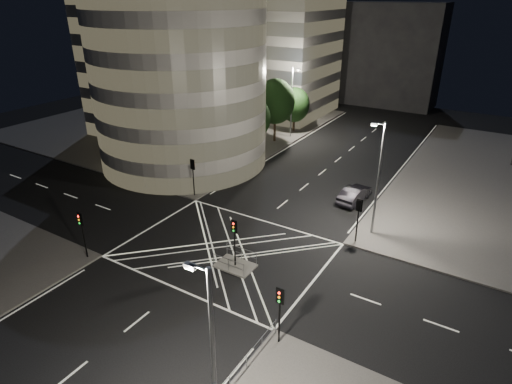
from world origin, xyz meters
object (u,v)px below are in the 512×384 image
Objects in this scene: traffic_signal_island at (234,234)px; street_lamp_left_near at (217,132)px; traffic_signal_fr at (358,213)px; traffic_signal_nl at (82,227)px; sedan at (355,194)px; street_lamp_right_far at (378,176)px; street_lamp_left_far at (292,100)px; traffic_signal_fl at (193,171)px; central_island at (235,266)px; traffic_signal_nr at (280,305)px; street_lamp_right_near at (212,358)px.

traffic_signal_island is 17.89m from street_lamp_left_near.
traffic_signal_fr is 10.73m from traffic_signal_island.
traffic_signal_nl is 0.79× the size of sedan.
street_lamp_right_far is 1.98× the size of sedan.
street_lamp_left_near is at bearing 164.08° from traffic_signal_fr.
traffic_signal_island is at bearing -70.05° from street_lamp_left_far.
traffic_signal_fl and traffic_signal_fr have the same top height.
traffic_signal_fr and traffic_signal_island have the same top height.
central_island is 9.08m from traffic_signal_nr.
street_lamp_right_near is (7.44, -12.50, 2.63)m from traffic_signal_island.
street_lamp_right_far is 8.00m from sedan.
sedan is at bearing 55.24° from traffic_signal_nl.
sedan is at bearing 96.99° from street_lamp_right_near.
street_lamp_left_near is at bearing 134.13° from traffic_signal_nr.
street_lamp_left_far is (-0.64, 36.80, 2.63)m from traffic_signal_nl.
traffic_signal_fr is 0.40× the size of street_lamp_right_far.
traffic_signal_nl is 24.27m from street_lamp_right_far.
street_lamp_left_far and street_lamp_right_far have the same top height.
street_lamp_right_near is (18.87, -26.00, 0.00)m from street_lamp_left_near.
traffic_signal_fl reaches higher than sedan.
street_lamp_left_far reaches higher than central_island.
central_island is at bearing -49.73° from street_lamp_left_near.
traffic_signal_nr is at bearing 0.00° from traffic_signal_nl.
street_lamp_left_far is 22.37m from sedan.
street_lamp_left_near and street_lamp_right_far have the same top height.
traffic_signal_fl is at bearing 142.31° from traffic_signal_nr.
traffic_signal_nl is 12.03m from traffic_signal_island.
central_island is 13.98m from street_lamp_right_far.
traffic_signal_nr reaches higher than central_island.
street_lamp_right_near is (18.24, -7.20, 2.63)m from traffic_signal_nl.
central_island is 0.75× the size of traffic_signal_nr.
street_lamp_right_near is at bearing -48.76° from traffic_signal_fl.
street_lamp_right_far is at bearing 90.00° from street_lamp_right_near.
street_lamp_left_near and street_lamp_left_far have the same top height.
central_island is 0.75× the size of traffic_signal_fl.
traffic_signal_nr is 0.40× the size of street_lamp_right_near.
street_lamp_left_far is 1.00× the size of street_lamp_right_far.
traffic_signal_fr is at bearing 91.75° from street_lamp_right_near.
street_lamp_left_near reaches higher than traffic_signal_fr.
traffic_signal_nl is 18.99m from street_lamp_left_near.
traffic_signal_fr is 3.48m from street_lamp_right_far.
street_lamp_left_near is (-0.64, 5.20, 2.63)m from traffic_signal_fl.
traffic_signal_island is at bearing 142.07° from traffic_signal_nr.
central_island is at bearing -129.33° from traffic_signal_fr.
street_lamp_left_far is 1.98× the size of sedan.
traffic_signal_nl is 36.90m from street_lamp_left_far.
traffic_signal_nr is 0.40× the size of street_lamp_left_far.
street_lamp_right_near is at bearing -59.25° from central_island.
street_lamp_left_near is at bearing 125.97° from street_lamp_right_near.
central_island is 0.75× the size of traffic_signal_island.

